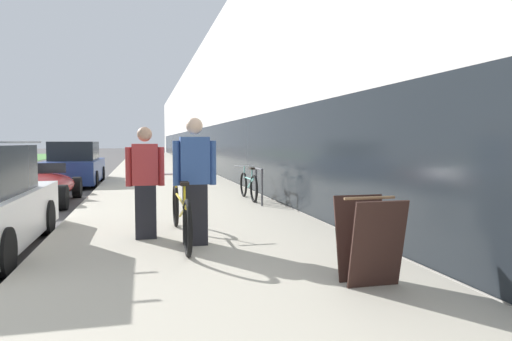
% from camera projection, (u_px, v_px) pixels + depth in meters
% --- Properties ---
extents(sidewalk_slab, '(4.56, 70.00, 0.14)m').
position_uv_depth(sidewalk_slab, '(159.00, 170.00, 24.49)').
color(sidewalk_slab, '#B2AA99').
rests_on(sidewalk_slab, ground).
extents(storefront_facade, '(10.01, 70.00, 6.90)m').
position_uv_depth(storefront_facade, '(255.00, 117.00, 33.79)').
color(storefront_facade, silver).
rests_on(storefront_facade, ground).
extents(tandem_bicycle, '(0.52, 2.86, 0.93)m').
position_uv_depth(tandem_bicycle, '(181.00, 213.00, 6.75)').
color(tandem_bicycle, black).
rests_on(tandem_bicycle, sidewalk_slab).
extents(person_rider, '(0.61, 0.24, 1.79)m').
position_uv_depth(person_rider, '(195.00, 181.00, 6.40)').
color(person_rider, black).
rests_on(person_rider, sidewalk_slab).
extents(person_bystander, '(0.57, 0.22, 1.67)m').
position_uv_depth(person_bystander, '(145.00, 183.00, 6.82)').
color(person_bystander, black).
rests_on(person_bystander, sidewalk_slab).
extents(bike_rack_hoop, '(0.05, 0.60, 0.84)m').
position_uv_depth(bike_rack_hoop, '(259.00, 182.00, 10.55)').
color(bike_rack_hoop, '#4C4C51').
rests_on(bike_rack_hoop, sidewalk_slab).
extents(cruiser_bike_nearest, '(0.52, 1.81, 0.84)m').
position_uv_depth(cruiser_bike_nearest, '(249.00, 185.00, 11.45)').
color(cruiser_bike_nearest, black).
rests_on(cruiser_bike_nearest, sidewalk_slab).
extents(sandwich_board_sign, '(0.56, 0.56, 0.90)m').
position_uv_depth(sandwich_board_sign, '(369.00, 240.00, 4.65)').
color(sandwich_board_sign, '#331E19').
rests_on(sandwich_board_sign, sidewalk_slab).
extents(vintage_roadster_curbside, '(1.68, 4.25, 1.02)m').
position_uv_depth(vintage_roadster_curbside, '(40.00, 187.00, 11.61)').
color(vintage_roadster_curbside, maroon).
rests_on(vintage_roadster_curbside, ground).
extents(parked_sedan_far, '(1.84, 4.65, 1.60)m').
position_uv_depth(parked_sedan_far, '(75.00, 165.00, 16.80)').
color(parked_sedan_far, navy).
rests_on(parked_sedan_far, ground).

